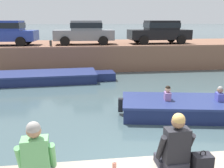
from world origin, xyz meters
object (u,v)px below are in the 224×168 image
(boat_moored_west_navy, at_px, (50,77))
(backpack_on_ledge, at_px, (201,165))
(car_left_inner_grey, at_px, (85,31))
(person_seated_right, at_px, (175,149))
(bottle_drink, at_px, (114,167))
(car_leftmost_blue, at_px, (4,32))
(motorboat_passing, at_px, (203,108))
(car_centre_black, at_px, (160,31))
(person_seated_left, at_px, (37,160))
(mooring_bollard_mid, at_px, (51,44))

(boat_moored_west_navy, xyz_separation_m, backpack_on_ledge, (3.35, -9.71, 0.75))
(car_left_inner_grey, distance_m, backpack_on_ledge, 13.73)
(person_seated_right, xyz_separation_m, bottle_drink, (-0.92, 0.05, -0.28))
(car_leftmost_blue, bearing_deg, motorboat_passing, -47.16)
(car_centre_black, xyz_separation_m, person_seated_left, (-6.05, -13.49, -1.17))
(person_seated_right, bearing_deg, car_centre_black, 73.36)
(person_seated_left, bearing_deg, boat_moored_west_navy, 95.61)
(mooring_bollard_mid, bearing_deg, backpack_on_ledge, -73.85)
(person_seated_right, xyz_separation_m, backpack_on_ledge, (0.37, -0.15, -0.20))
(motorboat_passing, xyz_separation_m, car_left_inner_grey, (-3.64, 9.36, 2.09))
(boat_moored_west_navy, bearing_deg, car_leftmost_blue, 128.71)
(boat_moored_west_navy, bearing_deg, car_centre_black, 29.01)
(car_leftmost_blue, bearing_deg, person_seated_right, -65.63)
(motorboat_passing, relative_size, backpack_on_ledge, 14.58)
(person_seated_left, distance_m, person_seated_right, 2.04)
(boat_moored_west_navy, height_order, backpack_on_ledge, backpack_on_ledge)
(car_left_inner_grey, bearing_deg, car_leftmost_blue, -179.97)
(bottle_drink, bearing_deg, person_seated_left, -174.91)
(mooring_bollard_mid, xyz_separation_m, bottle_drink, (2.15, -11.67, -0.84))
(bottle_drink, distance_m, backpack_on_ledge, 1.31)
(person_seated_left, height_order, bottle_drink, person_seated_left)
(mooring_bollard_mid, relative_size, backpack_on_ledge, 1.09)
(car_centre_black, bearing_deg, person_seated_left, -114.17)
(car_centre_black, bearing_deg, boat_moored_west_navy, -150.99)
(mooring_bollard_mid, height_order, person_seated_right, mooring_bollard_mid)
(person_seated_left, distance_m, bottle_drink, 1.15)
(motorboat_passing, distance_m, backpack_on_ledge, 4.83)
(boat_moored_west_navy, bearing_deg, car_left_inner_grey, 63.48)
(car_centre_black, xyz_separation_m, backpack_on_ledge, (-3.65, -13.59, -1.37))
(car_leftmost_blue, height_order, person_seated_left, car_leftmost_blue)
(car_left_inner_grey, xyz_separation_m, mooring_bollard_mid, (-2.03, -1.72, -0.61))
(motorboat_passing, xyz_separation_m, backpack_on_ledge, (-2.23, -4.23, 0.72))
(motorboat_passing, relative_size, bottle_drink, 29.15)
(boat_moored_west_navy, bearing_deg, person_seated_right, -72.69)
(motorboat_passing, bearing_deg, bottle_drink, -131.16)
(car_leftmost_blue, distance_m, backpack_on_ledge, 15.10)
(car_left_inner_grey, height_order, person_seated_left, car_left_inner_grey)
(person_seated_right, height_order, bottle_drink, person_seated_right)
(person_seated_right, height_order, backpack_on_ledge, person_seated_right)
(person_seated_left, distance_m, backpack_on_ledge, 2.41)
(mooring_bollard_mid, bearing_deg, person_seated_left, -84.97)
(backpack_on_ledge, bearing_deg, person_seated_right, 157.15)
(boat_moored_west_navy, relative_size, car_left_inner_grey, 1.64)
(motorboat_passing, distance_m, person_seated_left, 6.27)
(motorboat_passing, bearing_deg, person_seated_left, -138.32)
(car_left_inner_grey, relative_size, person_seated_right, 3.99)
(person_seated_left, bearing_deg, backpack_on_ledge, -2.53)
(motorboat_passing, xyz_separation_m, mooring_bollard_mid, (-5.67, 7.65, 1.48))
(motorboat_passing, bearing_deg, mooring_bollard_mid, 126.54)
(motorboat_passing, height_order, mooring_bollard_mid, mooring_bollard_mid)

